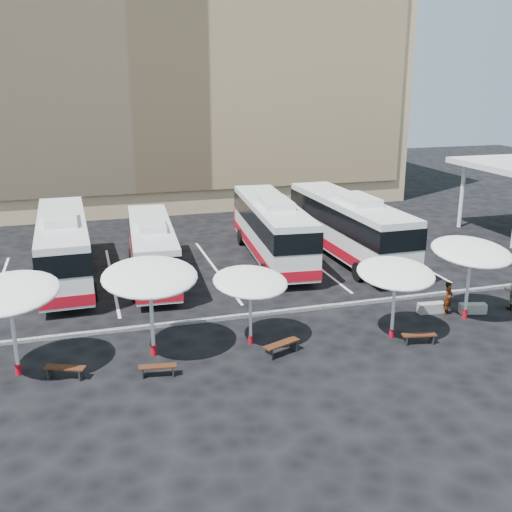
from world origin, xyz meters
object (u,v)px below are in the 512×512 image
object	(u,v)px
bus_2	(272,227)
passenger_0	(449,298)
wood_bench_3	(419,336)
conc_bench_0	(431,308)
bus_1	(152,248)
wood_bench_0	(65,369)
sunshade_4	(471,252)
wood_bench_1	(158,368)
sunshade_2	(250,282)
conc_bench_1	(473,308)
sunshade_1	(150,277)
sunshade_0	(9,294)
wood_bench_2	(282,346)
bus_3	(348,225)
sunshade_3	(396,274)
bus_0	(63,245)

from	to	relation	value
bus_2	passenger_0	world-z (taller)	bus_2
wood_bench_3	conc_bench_0	xyz separation A→B (m)	(2.46, 2.95, -0.10)
bus_1	wood_bench_0	bearing A→B (deg)	-109.51
sunshade_4	wood_bench_3	bearing A→B (deg)	-152.11
conc_bench_0	wood_bench_1	bearing A→B (deg)	-168.79
sunshade_2	wood_bench_0	size ratio (longest dim) A/B	2.41
bus_2	sunshade_4	bearing A→B (deg)	-58.56
wood_bench_3	sunshade_2	bearing A→B (deg)	163.38
conc_bench_1	sunshade_1	bearing A→B (deg)	-179.26
bus_1	sunshade_0	bearing A→B (deg)	-118.75
bus_1	bus_2	distance (m)	7.72
wood_bench_0	wood_bench_2	size ratio (longest dim) A/B	0.92
wood_bench_1	wood_bench_3	xyz separation A→B (m)	(11.05, -0.27, 0.01)
sunshade_4	wood_bench_0	distance (m)	18.28
sunshade_1	wood_bench_1	distance (m)	3.56
sunshade_0	wood_bench_3	size ratio (longest dim) A/B	3.27
sunshade_2	wood_bench_3	bearing A→B (deg)	-16.62
bus_1	wood_bench_2	world-z (taller)	bus_1
sunshade_4	sunshade_2	bearing A→B (deg)	179.21
sunshade_4	wood_bench_1	bearing A→B (deg)	-173.64
bus_2	sunshade_4	world-z (taller)	bus_2
wood_bench_1	sunshade_4	bearing A→B (deg)	6.36
conc_bench_0	wood_bench_2	bearing A→B (deg)	-165.09
sunshade_1	wood_bench_1	bearing A→B (deg)	-92.33
bus_2	sunshade_2	world-z (taller)	bus_2
sunshade_4	wood_bench_2	distance (m)	10.03
bus_3	conc_bench_1	bearing A→B (deg)	-80.44
sunshade_0	sunshade_1	bearing A→B (deg)	2.21
sunshade_1	wood_bench_2	world-z (taller)	sunshade_1
sunshade_3	wood_bench_0	bearing A→B (deg)	179.27
bus_1	bus_0	bearing A→B (deg)	170.19
sunshade_1	conc_bench_0	distance (m)	13.82
wood_bench_3	wood_bench_2	bearing A→B (deg)	173.13
wood_bench_0	passenger_0	distance (m)	17.58
wood_bench_1	passenger_0	size ratio (longest dim) A/B	0.90
wood_bench_1	wood_bench_2	bearing A→B (deg)	4.94
wood_bench_3	passenger_0	bearing A→B (deg)	39.60
sunshade_0	sunshade_1	distance (m)	5.18
bus_2	wood_bench_3	bearing A→B (deg)	-75.74
wood_bench_3	passenger_0	world-z (taller)	passenger_0
passenger_0	wood_bench_1	bearing A→B (deg)	151.72
conc_bench_0	conc_bench_1	size ratio (longest dim) A/B	1.03
bus_2	sunshade_2	xyz separation A→B (m)	(-4.67, -11.57, 0.75)
bus_0	wood_bench_1	bearing A→B (deg)	-76.27
bus_1	wood_bench_0	xyz separation A→B (m)	(-4.67, -10.93, -1.40)
wood_bench_2	bus_3	bearing A→B (deg)	54.76
conc_bench_0	passenger_0	world-z (taller)	passenger_0
wood_bench_1	sunshade_3	bearing A→B (deg)	3.66
wood_bench_3	conc_bench_1	world-z (taller)	conc_bench_1
conc_bench_0	passenger_0	distance (m)	0.94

